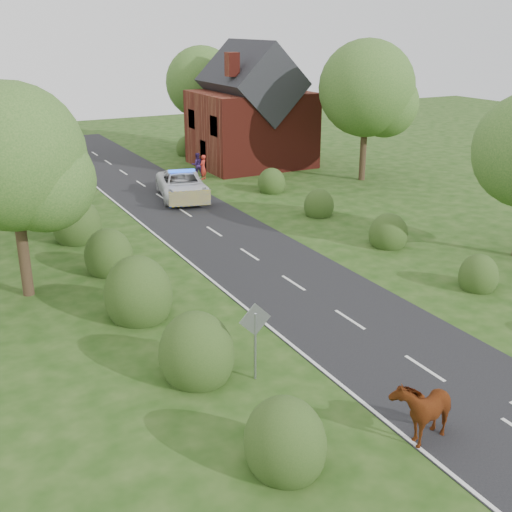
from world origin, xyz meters
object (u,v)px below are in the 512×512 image
cow (423,411)px  pedestrian_purple (197,165)px  road_sign (255,330)px  police_van (182,185)px  pedestrian_red (203,167)px

cow → pedestrian_purple: 31.67m
road_sign → cow: bearing=-61.2°
police_van → pedestrian_red: 5.14m
road_sign → police_van: 22.08m
road_sign → pedestrian_purple: size_ratio=1.51×
cow → police_van: bearing=157.8°
pedestrian_red → pedestrian_purple: (0.02, 1.10, -0.02)m
pedestrian_purple → pedestrian_red: bearing=99.7°
cow → pedestrian_purple: (6.79, 30.93, 0.11)m
police_van → road_sign: bearing=-93.0°
police_van → pedestrian_red: bearing=65.0°
pedestrian_red → pedestrian_purple: bearing=-131.7°
road_sign → police_van: size_ratio=0.40×
pedestrian_red → police_van: bearing=11.5°
cow → pedestrian_red: size_ratio=1.19×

